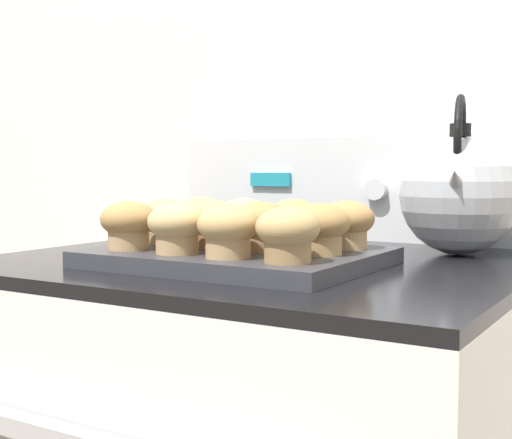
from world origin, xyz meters
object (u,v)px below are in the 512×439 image
(muffin_r2_c3, at_px, (347,223))
(muffin_r0_c1, at_px, (177,227))
(muffin_r1_c2, at_px, (262,225))
(tea_kettle, at_px, (459,193))
(muffin_r1_c0, at_px, (166,220))
(muffin_r0_c3, at_px, (288,233))
(muffin_r1_c3, at_px, (320,228))
(muffin_r2_c2, at_px, (293,221))
(muffin_r1_c1, at_px, (214,222))
(muffin_pan, at_px, (238,257))
(muffin_r0_c2, at_px, (228,230))
(muffin_r2_c0, at_px, (201,217))
(muffin_r0_c0, at_px, (129,224))
(muffin_r2_c1, at_px, (244,219))

(muffin_r2_c3, bearing_deg, muffin_r0_c1, -135.18)
(muffin_r0_c1, relative_size, muffin_r1_c2, 1.00)
(muffin_r0_c1, relative_size, tea_kettle, 0.31)
(muffin_r1_c0, xyz_separation_m, muffin_r2_c3, (0.25, 0.08, 0.00))
(muffin_r0_c3, height_order, muffin_r2_c3, same)
(muffin_r1_c3, xyz_separation_m, tea_kettle, (0.10, 0.28, 0.04))
(muffin_r0_c3, xyz_separation_m, muffin_r1_c0, (-0.25, 0.09, 0.00))
(muffin_r1_c2, distance_m, muffin_r2_c2, 0.09)
(muffin_r0_c3, distance_m, muffin_r2_c3, 0.17)
(muffin_r2_c2, bearing_deg, muffin_r1_c1, -133.75)
(muffin_r0_c1, distance_m, muffin_r1_c2, 0.11)
(muffin_pan, height_order, tea_kettle, tea_kettle)
(muffin_r2_c2, bearing_deg, muffin_r1_c0, -153.58)
(muffin_r0_c2, xyz_separation_m, muffin_r1_c3, (0.08, 0.09, 0.00))
(muffin_r1_c0, bearing_deg, muffin_r0_c3, -19.38)
(muffin_r0_c2, relative_size, muffin_r0_c3, 1.00)
(muffin_pan, xyz_separation_m, muffin_r0_c2, (0.04, -0.09, 0.05))
(muffin_r0_c2, height_order, muffin_r1_c0, same)
(muffin_pan, relative_size, muffin_r1_c0, 4.85)
(muffin_r2_c2, bearing_deg, muffin_pan, -115.19)
(muffin_r1_c0, bearing_deg, muffin_r0_c1, -45.00)
(muffin_r1_c0, xyz_separation_m, muffin_r2_c0, (0.00, 0.08, 0.00))
(muffin_pan, height_order, muffin_r0_c1, muffin_r0_c1)
(muffin_r1_c3, height_order, muffin_r2_c3, same)
(muffin_r0_c1, height_order, muffin_r1_c2, same)
(muffin_r2_c0, bearing_deg, muffin_r0_c0, -91.18)
(muffin_r1_c2, height_order, muffin_r2_c2, same)
(muffin_r1_c3, bearing_deg, muffin_r2_c2, 135.04)
(muffin_r0_c1, bearing_deg, muffin_r1_c1, 89.63)
(muffin_r1_c1, relative_size, muffin_r1_c2, 1.00)
(muffin_r0_c2, xyz_separation_m, muffin_r2_c0, (-0.16, 0.17, 0.00))
(muffin_r2_c0, xyz_separation_m, muffin_r2_c3, (0.25, -0.00, 0.00))
(tea_kettle, bearing_deg, muffin_r2_c2, -133.85)
(muffin_r2_c2, bearing_deg, muffin_r2_c3, -1.98)
(muffin_r0_c1, xyz_separation_m, muffin_r0_c3, (0.17, -0.00, 0.00))
(muffin_r0_c2, bearing_deg, muffin_r1_c0, 152.10)
(muffin_r1_c3, bearing_deg, tea_kettle, 69.90)
(muffin_r0_c1, relative_size, muffin_r1_c1, 1.00)
(muffin_r0_c1, bearing_deg, muffin_r0_c3, -1.04)
(muffin_r0_c3, bearing_deg, muffin_r0_c1, 178.96)
(muffin_pan, height_order, muffin_r1_c3, muffin_r1_c3)
(muffin_r0_c3, distance_m, muffin_r1_c0, 0.27)
(muffin_r0_c3, height_order, muffin_r1_c3, same)
(muffin_r2_c1, relative_size, muffin_r2_c2, 1.00)
(muffin_r0_c2, relative_size, muffin_r1_c1, 1.00)
(muffin_r2_c0, height_order, muffin_r2_c3, same)
(muffin_pan, height_order, muffin_r2_c3, muffin_r2_c3)
(muffin_r0_c0, xyz_separation_m, muffin_r1_c3, (0.25, 0.08, 0.00))
(muffin_r0_c2, relative_size, muffin_r1_c2, 1.00)
(muffin_r0_c0, relative_size, muffin_r0_c3, 1.00)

